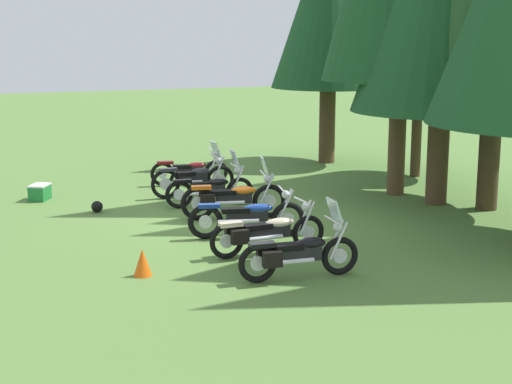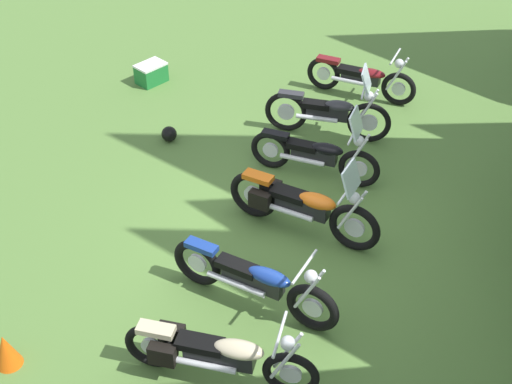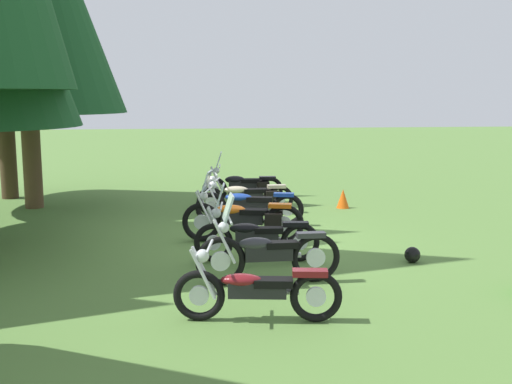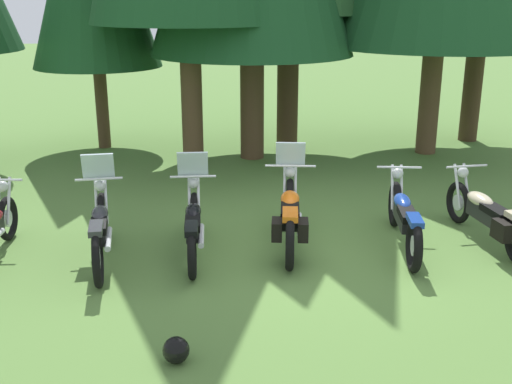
% 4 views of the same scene
% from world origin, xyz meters
% --- Properties ---
extents(ground_plane, '(80.00, 80.00, 0.00)m').
position_xyz_m(ground_plane, '(0.00, 0.00, 0.00)').
color(ground_plane, '#547A38').
extents(motorcycle_1, '(0.65, 2.21, 1.39)m').
position_xyz_m(motorcycle_1, '(-2.75, 0.03, 0.48)').
color(motorcycle_1, black).
rests_on(motorcycle_1, ground_plane).
extents(motorcycle_2, '(0.66, 2.16, 1.35)m').
position_xyz_m(motorcycle_2, '(-1.49, 0.06, 0.45)').
color(motorcycle_2, black).
rests_on(motorcycle_2, ground_plane).
extents(motorcycle_3, '(0.93, 2.34, 1.39)m').
position_xyz_m(motorcycle_3, '(-0.11, 0.11, 0.49)').
color(motorcycle_3, black).
rests_on(motorcycle_3, ground_plane).
extents(motorcycle_4, '(0.83, 2.37, 1.01)m').
position_xyz_m(motorcycle_4, '(1.51, -0.16, 0.44)').
color(motorcycle_4, black).
rests_on(motorcycle_4, ground_plane).
extents(motorcycle_5, '(0.67, 2.34, 0.99)m').
position_xyz_m(motorcycle_5, '(2.77, -0.27, 0.44)').
color(motorcycle_5, black).
rests_on(motorcycle_5, ground_plane).
extents(dropped_helmet, '(0.27, 0.27, 0.27)m').
position_xyz_m(dropped_helmet, '(-1.88, -2.61, 0.14)').
color(dropped_helmet, black).
rests_on(dropped_helmet, ground_plane).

